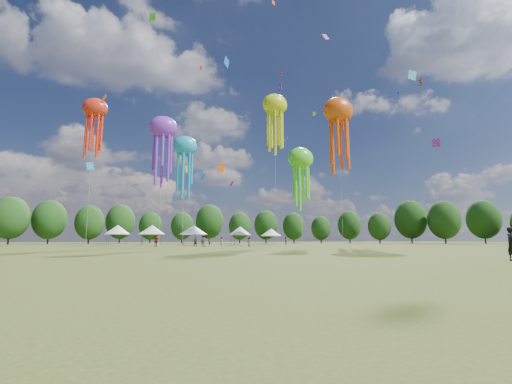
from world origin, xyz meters
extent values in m
plane|color=#384416|center=(0.00, 0.00, 0.00)|extent=(300.00, 300.00, 0.00)
imported|color=gray|center=(-4.89, 37.09, 0.93)|extent=(1.14, 1.10, 1.85)
imported|color=gray|center=(1.61, 56.77, 0.87)|extent=(0.56, 0.86, 1.75)
imported|color=gray|center=(17.28, 57.84, 0.94)|extent=(0.89, 1.04, 1.88)
imported|color=gray|center=(8.20, 57.83, 0.78)|extent=(1.08, 0.73, 1.56)
imported|color=gray|center=(-12.20, 39.91, 0.95)|extent=(1.20, 0.76, 1.90)
imported|color=gray|center=(-5.69, 41.17, 0.81)|extent=(1.56, 0.71, 1.63)
imported|color=gray|center=(-3.05, 43.00, 0.85)|extent=(0.44, 0.64, 1.70)
imported|color=gray|center=(3.39, 39.30, 0.83)|extent=(0.74, 0.93, 1.66)
cylinder|color=#47474C|center=(-22.05, 56.98, 1.11)|extent=(0.08, 0.08, 2.21)
cylinder|color=#47474C|center=(-22.05, 60.56, 1.11)|extent=(0.08, 0.08, 2.21)
cylinder|color=#47474C|center=(-18.48, 56.98, 1.11)|extent=(0.08, 0.08, 2.21)
cylinder|color=#47474C|center=(-18.48, 60.56, 1.11)|extent=(0.08, 0.08, 2.21)
cube|color=white|center=(-20.27, 58.77, 2.26)|extent=(3.98, 3.98, 0.10)
cone|color=white|center=(-20.27, 58.77, 3.26)|extent=(5.17, 5.17, 1.90)
cylinder|color=#47474C|center=(-15.17, 54.49, 1.10)|extent=(0.08, 0.08, 2.20)
cylinder|color=#47474C|center=(-15.17, 58.28, 1.10)|extent=(0.08, 0.08, 2.20)
cylinder|color=#47474C|center=(-11.37, 54.49, 1.10)|extent=(0.08, 0.08, 2.20)
cylinder|color=#47474C|center=(-11.37, 58.28, 1.10)|extent=(0.08, 0.08, 2.20)
cube|color=white|center=(-13.27, 56.39, 2.25)|extent=(4.20, 4.20, 0.10)
cone|color=white|center=(-13.27, 56.39, 3.24)|extent=(5.46, 5.46, 1.88)
cylinder|color=#47474C|center=(-6.97, 51.12, 1.08)|extent=(0.08, 0.08, 2.16)
cylinder|color=#47474C|center=(-6.97, 55.13, 1.08)|extent=(0.08, 0.08, 2.16)
cylinder|color=#47474C|center=(-2.95, 51.12, 1.08)|extent=(0.08, 0.08, 2.16)
cylinder|color=#47474C|center=(-2.95, 55.13, 1.08)|extent=(0.08, 0.08, 2.16)
cube|color=white|center=(-4.96, 53.13, 2.21)|extent=(4.41, 4.41, 0.10)
cone|color=white|center=(-4.96, 53.13, 3.18)|extent=(5.74, 5.74, 1.85)
cylinder|color=#47474C|center=(3.51, 52.09, 1.06)|extent=(0.08, 0.08, 2.11)
cylinder|color=#47474C|center=(3.51, 55.31, 1.06)|extent=(0.08, 0.08, 2.11)
cylinder|color=#47474C|center=(6.73, 52.09, 1.06)|extent=(0.08, 0.08, 2.11)
cylinder|color=#47474C|center=(6.73, 55.31, 1.06)|extent=(0.08, 0.08, 2.11)
cube|color=white|center=(5.12, 53.70, 2.16)|extent=(3.62, 3.62, 0.10)
cone|color=white|center=(5.12, 53.70, 3.12)|extent=(4.71, 4.71, 1.81)
cylinder|color=#47474C|center=(12.29, 57.29, 0.99)|extent=(0.08, 0.08, 1.97)
cylinder|color=#47474C|center=(12.29, 60.66, 0.99)|extent=(0.08, 0.08, 1.97)
cylinder|color=#47474C|center=(15.66, 57.29, 0.99)|extent=(0.08, 0.08, 1.97)
cylinder|color=#47474C|center=(15.66, 60.66, 0.99)|extent=(0.08, 0.08, 1.97)
cube|color=white|center=(13.98, 58.97, 2.02)|extent=(3.77, 3.77, 0.10)
cone|color=white|center=(13.98, 58.97, 2.92)|extent=(4.90, 4.90, 1.69)
ellipsoid|color=purple|center=(-11.75, 38.33, 19.71)|extent=(4.53, 3.17, 3.85)
cylinder|color=beige|center=(-11.75, 38.33, 9.85)|extent=(0.03, 0.03, 19.71)
ellipsoid|color=#CDDD16|center=(9.26, 41.98, 27.62)|extent=(4.99, 3.50, 4.25)
cylinder|color=beige|center=(9.26, 41.98, 13.81)|extent=(0.03, 0.03, 27.62)
ellipsoid|color=#51E025|center=(6.89, 24.56, 12.41)|extent=(3.64, 2.55, 3.09)
cylinder|color=beige|center=(6.89, 24.56, 6.20)|extent=(0.03, 0.03, 12.41)
ellipsoid|color=red|center=(-22.68, 40.20, 22.60)|extent=(3.90, 2.73, 3.32)
cylinder|color=beige|center=(-22.68, 40.20, 11.30)|extent=(0.03, 0.03, 22.60)
ellipsoid|color=#1997D6|center=(-8.91, 25.82, 13.31)|extent=(3.12, 2.19, 2.65)
cylinder|color=beige|center=(-8.91, 25.82, 6.66)|extent=(0.03, 0.03, 13.31)
ellipsoid|color=#DF4B0D|center=(21.16, 38.37, 26.31)|extent=(6.09, 4.26, 5.18)
cylinder|color=beige|center=(21.16, 38.37, 13.15)|extent=(0.03, 0.03, 26.31)
cube|color=red|center=(4.95, 30.11, 40.06)|extent=(0.71, 0.58, 1.01)
cube|color=#DF4B0D|center=(2.35, 62.32, 18.66)|extent=(2.23, 0.48, 2.55)
cube|color=#CDDD16|center=(22.76, 52.11, 31.03)|extent=(0.76, 0.41, 0.88)
cube|color=#51E025|center=(-14.10, 34.31, 36.57)|extent=(1.08, 0.65, 1.51)
cube|color=blue|center=(-4.04, 48.84, 13.89)|extent=(1.47, 0.53, 1.56)
cube|color=#1997D6|center=(24.06, 21.58, 25.73)|extent=(1.57, 0.40, 1.82)
cube|color=#D73F92|center=(20.25, 40.80, 43.37)|extent=(1.68, 0.88, 1.74)
cube|color=red|center=(-3.46, 60.91, 43.37)|extent=(0.93, 0.08, 1.10)
cube|color=#DF4B0D|center=(27.98, 24.18, 26.43)|extent=(0.26, 1.00, 1.27)
cube|color=blue|center=(-0.49, 42.24, 35.25)|extent=(1.36, 1.62, 2.35)
cube|color=#1997D6|center=(-22.09, 72.63, 17.85)|extent=(0.54, 1.76, 2.28)
cube|color=purple|center=(11.71, 45.38, 33.37)|extent=(0.33, 1.58, 1.91)
cube|color=#DF4B0D|center=(26.88, 46.96, 26.04)|extent=(0.60, 1.83, 2.08)
cube|color=#51E025|center=(19.68, 62.76, 27.55)|extent=(0.73, 1.13, 1.35)
cube|color=blue|center=(32.17, 34.29, 29.58)|extent=(0.45, 0.73, 0.73)
cube|color=#1997D6|center=(-27.61, 64.92, 17.84)|extent=(1.90, 0.87, 2.12)
cube|color=#D73F92|center=(3.50, 55.25, 13.66)|extent=(0.85, 0.87, 1.21)
cube|color=purple|center=(34.70, 28.70, 18.09)|extent=(1.36, 1.28, 1.50)
cube|color=red|center=(15.84, 55.89, 41.97)|extent=(0.67, 0.68, 0.97)
cube|color=#DF4B0D|center=(-19.30, 27.45, 19.22)|extent=(0.65, 1.15, 1.28)
cube|color=#CDDD16|center=(-5.67, 60.83, 17.61)|extent=(1.76, 1.17, 2.15)
cylinder|color=#38281C|center=(-47.17, 78.19, 1.68)|extent=(0.44, 0.44, 3.36)
ellipsoid|color=#1E4316|center=(-47.17, 78.19, 6.51)|extent=(8.40, 8.40, 10.51)
cylinder|color=#38281C|center=(-40.68, 85.49, 1.71)|extent=(0.44, 0.44, 3.41)
ellipsoid|color=#1E4316|center=(-40.68, 85.49, 6.61)|extent=(8.53, 8.53, 10.66)
cylinder|color=#38281C|center=(-30.60, 85.02, 1.53)|extent=(0.44, 0.44, 3.07)
ellipsoid|color=#1E4316|center=(-30.60, 85.02, 5.94)|extent=(7.66, 7.66, 9.58)
cylinder|color=#38281C|center=(-23.51, 93.33, 1.72)|extent=(0.44, 0.44, 3.43)
ellipsoid|color=#1E4316|center=(-23.51, 93.33, 6.65)|extent=(8.58, 8.58, 10.73)
cylinder|color=#38281C|center=(-14.76, 98.96, 1.47)|extent=(0.44, 0.44, 2.95)
ellipsoid|color=#1E4316|center=(-14.76, 98.96, 5.71)|extent=(7.37, 7.37, 9.21)
cylinder|color=#38281C|center=(-4.70, 95.06, 1.45)|extent=(0.44, 0.44, 2.89)
ellipsoid|color=#1E4316|center=(-4.70, 95.06, 5.61)|extent=(7.23, 7.23, 9.04)
cylinder|color=#38281C|center=(4.91, 99.49, 1.92)|extent=(0.44, 0.44, 3.84)
ellipsoid|color=#1E4316|center=(4.91, 99.49, 7.44)|extent=(9.60, 9.60, 11.99)
cylinder|color=#38281C|center=(13.19, 88.44, 1.42)|extent=(0.44, 0.44, 2.84)
ellipsoid|color=#1E4316|center=(13.19, 88.44, 5.51)|extent=(7.11, 7.11, 8.89)
cylinder|color=#38281C|center=(22.93, 91.04, 1.58)|extent=(0.44, 0.44, 3.16)
ellipsoid|color=#1E4316|center=(22.93, 91.04, 6.13)|extent=(7.91, 7.91, 9.88)
cylinder|color=#38281C|center=(30.69, 85.29, 1.44)|extent=(0.44, 0.44, 2.88)
ellipsoid|color=#1E4316|center=(30.69, 85.29, 5.59)|extent=(7.21, 7.21, 9.01)
cylinder|color=#38281C|center=(41.52, 87.24, 1.31)|extent=(0.44, 0.44, 2.63)
ellipsoid|color=#1E4316|center=(41.52, 87.24, 5.09)|extent=(6.57, 6.57, 8.22)
cylinder|color=#38281C|center=(50.52, 83.73, 1.56)|extent=(0.44, 0.44, 3.13)
ellipsoid|color=#1E4316|center=(50.52, 83.73, 6.06)|extent=(7.81, 7.81, 9.77)
cylinder|color=#38281C|center=(53.64, 71.81, 1.36)|extent=(0.44, 0.44, 2.72)
ellipsoid|color=#1E4316|center=(53.64, 71.81, 5.27)|extent=(6.80, 6.80, 8.50)
cylinder|color=#38281C|center=(62.96, 68.92, 1.90)|extent=(0.44, 0.44, 3.81)
ellipsoid|color=#1E4316|center=(62.96, 68.92, 7.38)|extent=(9.52, 9.52, 11.90)
cylinder|color=#38281C|center=(66.57, 59.80, 1.76)|extent=(0.44, 0.44, 3.51)
ellipsoid|color=#1E4316|center=(66.57, 59.80, 6.80)|extent=(8.78, 8.78, 10.97)
cylinder|color=#38281C|center=(79.39, 58.26, 1.82)|extent=(0.44, 0.44, 3.64)
ellipsoid|color=#1E4316|center=(79.39, 58.26, 7.05)|extent=(9.10, 9.10, 11.37)
camera|label=1|loc=(-11.62, -17.39, 1.20)|focal=23.42mm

